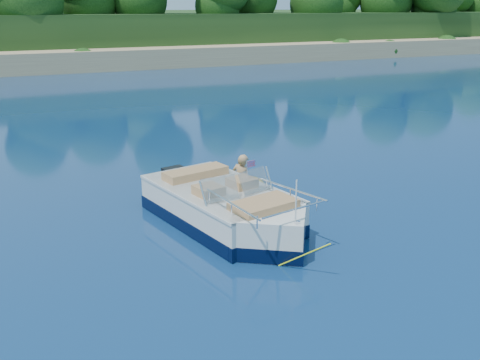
% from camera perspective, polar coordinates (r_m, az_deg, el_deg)
% --- Properties ---
extents(ground, '(160.00, 160.00, 0.00)m').
position_cam_1_polar(ground, '(9.42, 14.48, -11.81)').
color(ground, '#0B254F').
rests_on(ground, ground).
extents(shoreline, '(170.00, 59.00, 6.00)m').
position_cam_1_polar(shoreline, '(70.26, -21.15, 13.91)').
color(shoreline, '#A0805D').
rests_on(shoreline, ground).
extents(motorboat, '(2.68, 5.50, 1.85)m').
position_cam_1_polar(motorboat, '(11.60, -1.16, -3.40)').
color(motorboat, white).
rests_on(motorboat, ground).
extents(tow_tube, '(1.67, 1.67, 0.36)m').
position_cam_1_polar(tow_tube, '(13.98, -0.02, -0.77)').
color(tow_tube, '#E0B200').
rests_on(tow_tube, ground).
extents(boy, '(0.72, 0.88, 1.60)m').
position_cam_1_polar(boy, '(13.92, -0.02, -1.26)').
color(boy, tan).
rests_on(boy, ground).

